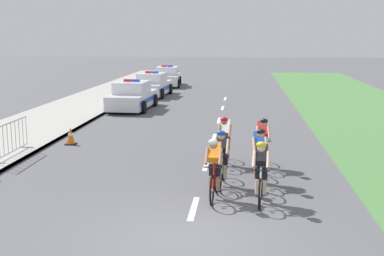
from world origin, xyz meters
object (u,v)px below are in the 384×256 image
(cyclist_sixth, at_px, (262,142))
(crowd_barrier_middle, at_px, (12,139))
(cyclist_second, at_px, (261,170))
(cyclist_fourth, at_px, (259,154))
(cyclist_third, at_px, (222,156))
(police_car_nearest, at_px, (133,97))
(police_car_second, at_px, (152,85))
(police_car_third, at_px, (167,77))
(cyclist_lead, at_px, (214,167))
(traffic_cone_near, at_px, (71,136))
(cyclist_fifth, at_px, (225,140))

(cyclist_sixth, relative_size, crowd_barrier_middle, 0.74)
(cyclist_second, distance_m, cyclist_fourth, 1.59)
(cyclist_sixth, bearing_deg, cyclist_third, -119.61)
(cyclist_third, height_order, police_car_nearest, police_car_nearest)
(police_car_nearest, distance_m, crowd_barrier_middle, 11.06)
(police_car_second, xyz_separation_m, police_car_third, (0.00, 6.45, 0.00))
(police_car_third, bearing_deg, cyclist_lead, -79.12)
(cyclist_fourth, xyz_separation_m, police_car_third, (-6.22, 25.22, -0.11))
(cyclist_second, distance_m, traffic_cone_near, 8.74)
(traffic_cone_near, bearing_deg, cyclist_sixth, -20.68)
(cyclist_fifth, height_order, cyclist_sixth, same)
(police_car_nearest, bearing_deg, crowd_barrier_middle, -97.71)
(cyclist_lead, distance_m, police_car_second, 20.83)
(police_car_nearest, height_order, police_car_third, same)
(traffic_cone_near, bearing_deg, police_car_second, 88.62)
(cyclist_lead, xyz_separation_m, police_car_nearest, (-5.12, 14.30, -0.11))
(cyclist_fourth, bearing_deg, cyclist_fifth, 118.67)
(crowd_barrier_middle, bearing_deg, police_car_nearest, 82.29)
(cyclist_second, height_order, traffic_cone_near, cyclist_second)
(cyclist_fourth, xyz_separation_m, cyclist_sixth, (0.14, 1.62, 0.00))
(cyclist_fourth, relative_size, police_car_nearest, 0.39)
(cyclist_fourth, xyz_separation_m, crowd_barrier_middle, (-7.71, 1.92, -0.14))
(cyclist_fourth, xyz_separation_m, traffic_cone_near, (-6.58, 4.16, -0.48))
(cyclist_fifth, relative_size, cyclist_sixth, 1.00)
(cyclist_second, xyz_separation_m, cyclist_third, (-0.96, 1.25, 0.00))
(cyclist_lead, bearing_deg, crowd_barrier_middle, 153.16)
(cyclist_third, bearing_deg, crowd_barrier_middle, 161.43)
(police_car_third, relative_size, traffic_cone_near, 7.07)
(cyclist_lead, relative_size, cyclist_second, 1.00)
(police_car_second, bearing_deg, cyclist_sixth, -69.63)
(cyclist_fourth, relative_size, crowd_barrier_middle, 0.74)
(cyclist_fifth, bearing_deg, cyclist_sixth, -8.01)
(traffic_cone_near, bearing_deg, cyclist_third, -38.72)
(cyclist_fourth, relative_size, police_car_second, 0.38)
(crowd_barrier_middle, bearing_deg, cyclist_sixth, -2.23)
(cyclist_second, relative_size, police_car_third, 0.38)
(crowd_barrier_middle, bearing_deg, cyclist_second, -24.53)
(cyclist_fifth, bearing_deg, traffic_cone_near, 156.99)
(police_car_third, bearing_deg, cyclist_second, -76.94)
(cyclist_lead, relative_size, cyclist_fifth, 1.00)
(police_car_second, bearing_deg, traffic_cone_near, -91.38)
(cyclist_lead, xyz_separation_m, traffic_cone_near, (-5.47, 5.57, -0.48))
(cyclist_fifth, height_order, crowd_barrier_middle, cyclist_fifth)
(cyclist_lead, xyz_separation_m, police_car_third, (-5.12, 26.64, -0.11))
(cyclist_lead, height_order, police_car_nearest, police_car_nearest)
(cyclist_fifth, distance_m, crowd_barrier_middle, 6.74)
(cyclist_second, distance_m, crowd_barrier_middle, 8.47)
(cyclist_third, distance_m, cyclist_fifth, 2.12)
(cyclist_sixth, bearing_deg, cyclist_second, -92.65)
(cyclist_fifth, bearing_deg, cyclist_lead, -92.39)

